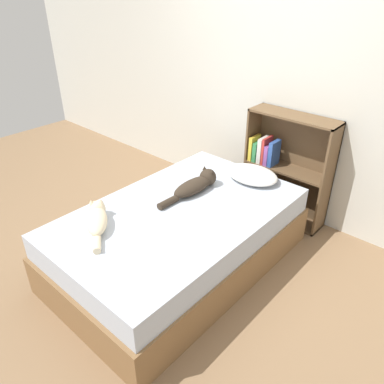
# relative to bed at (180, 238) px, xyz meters

# --- Properties ---
(ground_plane) EXTENTS (8.00, 8.00, 0.00)m
(ground_plane) POSITION_rel_bed_xyz_m (0.00, 0.00, -0.26)
(ground_plane) COLOR #846647
(wall_back) EXTENTS (8.00, 0.06, 2.50)m
(wall_back) POSITION_rel_bed_xyz_m (0.00, 1.39, 0.99)
(wall_back) COLOR silver
(wall_back) RESTS_ON ground_plane
(bed) EXTENTS (1.25, 2.04, 0.54)m
(bed) POSITION_rel_bed_xyz_m (0.00, 0.00, 0.00)
(bed) COLOR brown
(bed) RESTS_ON ground_plane
(pillow) EXTENTS (0.49, 0.36, 0.10)m
(pillow) POSITION_rel_bed_xyz_m (0.14, 0.81, 0.32)
(pillow) COLOR white
(pillow) RESTS_ON bed
(cat_light) EXTENTS (0.46, 0.38, 0.15)m
(cat_light) POSITION_rel_bed_xyz_m (-0.31, -0.55, 0.33)
(cat_light) COLOR beige
(cat_light) RESTS_ON bed
(cat_dark) EXTENTS (0.18, 0.65, 0.17)m
(cat_dark) POSITION_rel_bed_xyz_m (-0.10, 0.32, 0.33)
(cat_dark) COLOR #33281E
(cat_dark) RESTS_ON bed
(bookshelf) EXTENTS (0.83, 0.26, 1.07)m
(bookshelf) POSITION_rel_bed_xyz_m (0.22, 1.26, 0.29)
(bookshelf) COLOR brown
(bookshelf) RESTS_ON ground_plane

